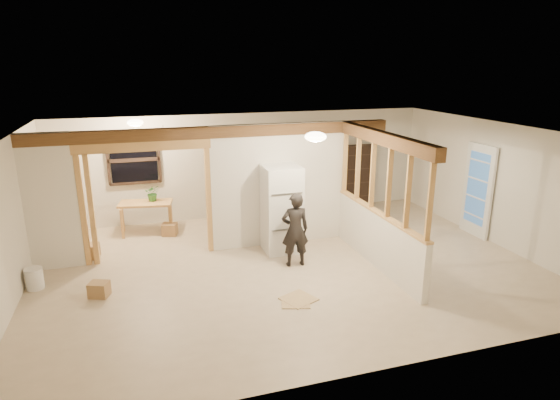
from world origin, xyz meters
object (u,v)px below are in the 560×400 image
object	(u,v)px
refrigerator	(281,209)
bookshelf	(359,176)
woman	(295,230)
work_table	(147,217)
shop_vac	(62,234)

from	to	relation	value
refrigerator	bookshelf	size ratio (longest dim) A/B	1.07
woman	refrigerator	bearing A→B (deg)	-83.35
woman	bookshelf	xyz separation A→B (m)	(2.77, 3.02, 0.11)
work_table	woman	bearing A→B (deg)	-34.95
work_table	refrigerator	bearing A→B (deg)	-25.31
shop_vac	work_table	bearing A→B (deg)	14.83
refrigerator	woman	world-z (taller)	refrigerator
woman	bookshelf	size ratio (longest dim) A/B	0.86
shop_vac	bookshelf	xyz separation A→B (m)	(7.02, 0.85, 0.52)
work_table	shop_vac	distance (m)	1.73
shop_vac	bookshelf	world-z (taller)	bookshelf
refrigerator	work_table	world-z (taller)	refrigerator
refrigerator	work_table	xyz separation A→B (m)	(-2.55, 1.84, -0.51)
refrigerator	shop_vac	size ratio (longest dim) A/B	2.91
woman	work_table	size ratio (longest dim) A/B	1.25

